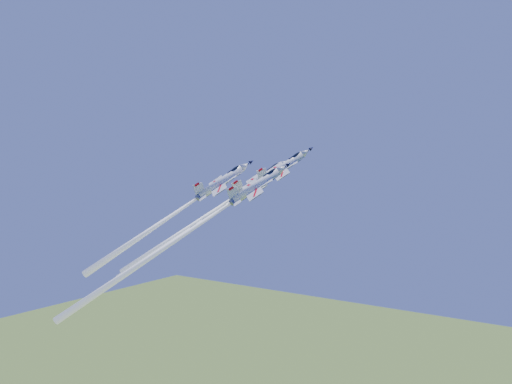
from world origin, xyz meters
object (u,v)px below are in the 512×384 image
Objects in this scene: jet_right at (178,239)px; jet_left at (212,212)px; jet_slot at (173,215)px; jet_lead at (220,210)px.

jet_left is at bearing 144.74° from jet_right.
jet_left is 1.07× the size of jet_slot.
jet_right is (-3.49, -9.62, -5.44)m from jet_lead.
jet_lead is 0.87× the size of jet_right.
jet_lead is 1.15× the size of jet_slot.
jet_lead reaches higher than jet_right.
jet_slot is (-8.45, -5.82, -1.04)m from jet_lead.
jet_left reaches higher than jet_right.
jet_left is at bearing 121.89° from jet_slot.
jet_right is (2.67, -14.31, -4.20)m from jet_left.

